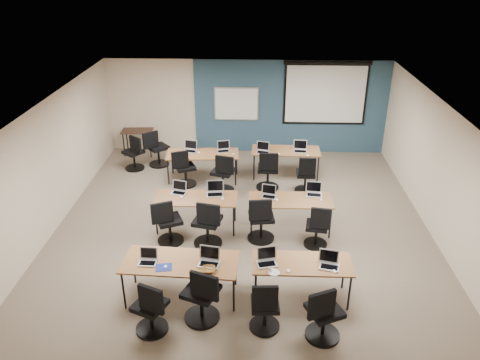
{
  "coord_description": "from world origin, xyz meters",
  "views": [
    {
      "loc": [
        0.27,
        -8.49,
        5.39
      ],
      "look_at": [
        -0.05,
        0.4,
        1.01
      ],
      "focal_mm": 35.0,
      "sensor_mm": 36.0,
      "label": 1
    }
  ],
  "objects_px": {
    "laptop_5": "(215,191)",
    "task_chair_6": "(261,222)",
    "laptop_6": "(269,194)",
    "laptop_11": "(300,149)",
    "training_table_front_right": "(302,265)",
    "spare_chair_b": "(134,156)",
    "task_chair_1": "(202,299)",
    "laptop_3": "(329,262)",
    "spare_chair_a": "(157,151)",
    "training_table_mid_right": "(291,201)",
    "laptop_7": "(314,192)",
    "laptop_9": "(223,149)",
    "laptop_0": "(148,259)",
    "whiteboard": "(236,104)",
    "task_chair_11": "(306,177)",
    "utility_table": "(138,133)",
    "projector_screen": "(326,90)",
    "laptop_2": "(267,260)",
    "task_chair_5": "(208,227)",
    "training_table_front_left": "(180,263)",
    "task_chair_10": "(268,173)",
    "task_chair_7": "(317,230)",
    "task_chair_0": "(151,312)",
    "laptop_1": "(209,260)",
    "laptop_10": "(263,150)",
    "task_chair_3": "(323,317)",
    "task_chair_4": "(168,225)",
    "task_chair_8": "(184,171)",
    "training_table_back_left": "(203,155)",
    "laptop_4": "(179,190)",
    "training_table_back_right": "(286,152)",
    "task_chair_9": "(223,176)",
    "laptop_8": "(190,148)",
    "task_chair_2": "(265,310)"
  },
  "relations": [
    {
      "from": "task_chair_2",
      "to": "task_chair_3",
      "type": "bearing_deg",
      "value": -12.93
    },
    {
      "from": "training_table_front_left",
      "to": "laptop_3",
      "type": "height_order",
      "value": "laptop_3"
    },
    {
      "from": "laptop_5",
      "to": "task_chair_6",
      "type": "relative_size",
      "value": 0.35
    },
    {
      "from": "laptop_3",
      "to": "laptop_5",
      "type": "height_order",
      "value": "laptop_5"
    },
    {
      "from": "task_chair_1",
      "to": "task_chair_6",
      "type": "xyz_separation_m",
      "value": [
        0.94,
        2.37,
        -0.01
      ]
    },
    {
      "from": "training_table_front_left",
      "to": "task_chair_4",
      "type": "height_order",
      "value": "task_chair_4"
    },
    {
      "from": "task_chair_10",
      "to": "laptop_9",
      "type": "bearing_deg",
      "value": 150.47
    },
    {
      "from": "training_table_mid_right",
      "to": "task_chair_6",
      "type": "bearing_deg",
      "value": -145.42
    },
    {
      "from": "laptop_6",
      "to": "laptop_11",
      "type": "distance_m",
      "value": 2.66
    },
    {
      "from": "task_chair_11",
      "to": "training_table_front_right",
      "type": "bearing_deg",
      "value": -95.13
    },
    {
      "from": "task_chair_11",
      "to": "utility_table",
      "type": "bearing_deg",
      "value": 155.58
    },
    {
      "from": "training_table_front_right",
      "to": "laptop_11",
      "type": "distance_m",
      "value": 4.85
    },
    {
      "from": "task_chair_10",
      "to": "task_chair_7",
      "type": "bearing_deg",
      "value": -67.86
    },
    {
      "from": "utility_table",
      "to": "task_chair_0",
      "type": "bearing_deg",
      "value": -78.77
    },
    {
      "from": "whiteboard",
      "to": "laptop_3",
      "type": "bearing_deg",
      "value": -74.68
    },
    {
      "from": "laptop_0",
      "to": "spare_chair_a",
      "type": "bearing_deg",
      "value": 102.06
    },
    {
      "from": "task_chair_2",
      "to": "laptop_9",
      "type": "bearing_deg",
      "value": 97.49
    },
    {
      "from": "laptop_1",
      "to": "laptop_8",
      "type": "bearing_deg",
      "value": 110.8
    },
    {
      "from": "laptop_3",
      "to": "spare_chair_a",
      "type": "xyz_separation_m",
      "value": [
        -3.96,
        5.46,
        -0.36
      ]
    },
    {
      "from": "task_chair_5",
      "to": "task_chair_6",
      "type": "distance_m",
      "value": 1.08
    },
    {
      "from": "laptop_2",
      "to": "laptop_10",
      "type": "bearing_deg",
      "value": 77.14
    },
    {
      "from": "laptop_1",
      "to": "task_chair_6",
      "type": "bearing_deg",
      "value": 73.93
    },
    {
      "from": "training_table_mid_right",
      "to": "laptop_5",
      "type": "height_order",
      "value": "laptop_5"
    },
    {
      "from": "whiteboard",
      "to": "projector_screen",
      "type": "height_order",
      "value": "projector_screen"
    },
    {
      "from": "laptop_3",
      "to": "laptop_0",
      "type": "bearing_deg",
      "value": -166.18
    },
    {
      "from": "training_table_front_left",
      "to": "task_chair_6",
      "type": "height_order",
      "value": "task_chair_6"
    },
    {
      "from": "whiteboard",
      "to": "laptop_10",
      "type": "xyz_separation_m",
      "value": [
        0.76,
        -1.79,
        -0.66
      ]
    },
    {
      "from": "whiteboard",
      "to": "task_chair_0",
      "type": "height_order",
      "value": "whiteboard"
    },
    {
      "from": "training_table_mid_right",
      "to": "task_chair_5",
      "type": "relative_size",
      "value": 1.66
    },
    {
      "from": "task_chair_10",
      "to": "laptop_3",
      "type": "bearing_deg",
      "value": -75.81
    },
    {
      "from": "task_chair_7",
      "to": "task_chair_0",
      "type": "bearing_deg",
      "value": -129.88
    },
    {
      "from": "training_table_mid_right",
      "to": "laptop_5",
      "type": "relative_size",
      "value": 4.83
    },
    {
      "from": "projector_screen",
      "to": "task_chair_0",
      "type": "xyz_separation_m",
      "value": [
        -3.5,
        -7.41,
        -1.48
      ]
    },
    {
      "from": "training_table_front_right",
      "to": "spare_chair_b",
      "type": "distance_m",
      "value": 6.55
    },
    {
      "from": "laptop_2",
      "to": "spare_chair_a",
      "type": "distance_m",
      "value": 6.17
    },
    {
      "from": "utility_table",
      "to": "laptop_10",
      "type": "bearing_deg",
      "value": -25.14
    },
    {
      "from": "training_table_front_left",
      "to": "laptop_6",
      "type": "bearing_deg",
      "value": 60.29
    },
    {
      "from": "task_chair_5",
      "to": "laptop_7",
      "type": "distance_m",
      "value": 2.39
    },
    {
      "from": "task_chair_0",
      "to": "spare_chair_a",
      "type": "bearing_deg",
      "value": 123.99
    },
    {
      "from": "training_table_back_left",
      "to": "task_chair_4",
      "type": "distance_m",
      "value": 3.02
    },
    {
      "from": "task_chair_1",
      "to": "laptop_4",
      "type": "relative_size",
      "value": 3.33
    },
    {
      "from": "laptop_7",
      "to": "laptop_9",
      "type": "bearing_deg",
      "value": 138.82
    },
    {
      "from": "task_chair_8",
      "to": "task_chair_0",
      "type": "bearing_deg",
      "value": -111.31
    },
    {
      "from": "task_chair_8",
      "to": "utility_table",
      "type": "bearing_deg",
      "value": 105.55
    },
    {
      "from": "projector_screen",
      "to": "laptop_2",
      "type": "relative_size",
      "value": 7.31
    },
    {
      "from": "training_table_back_left",
      "to": "task_chair_10",
      "type": "height_order",
      "value": "task_chair_10"
    },
    {
      "from": "training_table_back_right",
      "to": "task_chair_9",
      "type": "distance_m",
      "value": 1.88
    },
    {
      "from": "task_chair_4",
      "to": "task_chair_7",
      "type": "bearing_deg",
      "value": -24.0
    },
    {
      "from": "task_chair_3",
      "to": "task_chair_4",
      "type": "relative_size",
      "value": 1.0
    },
    {
      "from": "task_chair_0",
      "to": "spare_chair_b",
      "type": "height_order",
      "value": "spare_chair_b"
    }
  ]
}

